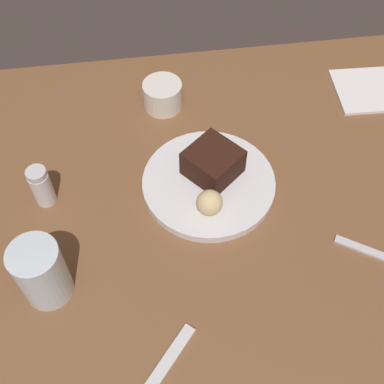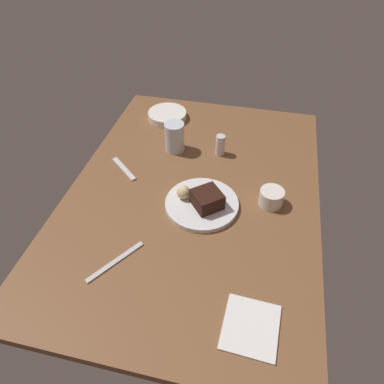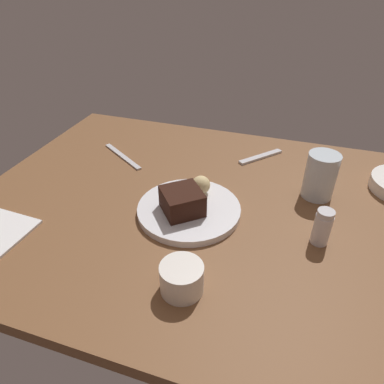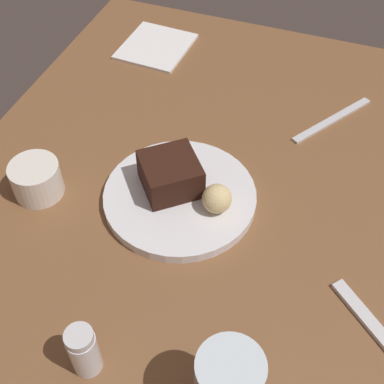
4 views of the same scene
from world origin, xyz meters
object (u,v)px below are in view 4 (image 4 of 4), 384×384
bread_roll (217,199)px  dessert_plate (180,197)px  dessert_spoon (373,326)px  chocolate_cake_slice (170,174)px  coffee_cup (37,179)px  folded_napkin (156,46)px  butter_knife (332,120)px  salt_shaker (84,351)px

bread_roll → dessert_plate: bearing=81.5°
dessert_spoon → chocolate_cake_slice: bearing=-159.7°
coffee_cup → dessert_spoon: bearing=-96.3°
dessert_plate → dessert_spoon: size_ratio=1.60×
dessert_plate → folded_napkin: (37.92, 19.99, -0.53)cm
coffee_cup → folded_napkin: coffee_cup is taller
folded_napkin → coffee_cup: bearing=177.7°
bread_roll → butter_knife: size_ratio=0.24×
dessert_spoon → folded_napkin: 71.59cm
chocolate_cake_slice → coffee_cup: chocolate_cake_slice is taller
coffee_cup → butter_knife: coffee_cup is taller
bread_roll → salt_shaker: salt_shaker is taller
salt_shaker → coffee_cup: salt_shaker is taller
folded_napkin → dessert_plate: bearing=-152.2°
dessert_plate → bread_roll: bread_roll is taller
chocolate_cake_slice → butter_knife: chocolate_cake_slice is taller
bread_roll → folded_napkin: bread_roll is taller
dessert_plate → folded_napkin: dessert_plate is taller
dessert_plate → dessert_spoon: bearing=-110.5°
bread_roll → dessert_spoon: size_ratio=0.30×
chocolate_cake_slice → folded_napkin: size_ratio=0.57×
dessert_plate → chocolate_cake_slice: (0.96, 1.88, 3.51)cm
dessert_plate → chocolate_cake_slice: bearing=62.8°
bread_roll → coffee_cup: size_ratio=0.58×
salt_shaker → butter_knife: 59.98cm
butter_knife → dessert_plate: bearing=178.0°
butter_knife → folded_napkin: 40.63cm
salt_shaker → butter_knife: salt_shaker is taller
chocolate_cake_slice → bread_roll: 8.42cm
bread_roll → butter_knife: 31.24cm
dessert_plate → butter_knife: dessert_plate is taller
salt_shaker → chocolate_cake_slice: bearing=1.6°
bread_roll → folded_napkin: bearing=34.1°
dessert_plate → butter_knife: bearing=-35.2°
dessert_spoon → dessert_plate: bearing=-159.3°
coffee_cup → folded_napkin: (43.86, -1.78, -2.53)cm
salt_shaker → butter_knife: size_ratio=0.43×
folded_napkin → dessert_spoon: bearing=-134.0°
bread_roll → coffee_cup: bread_roll is taller
salt_shaker → coffee_cup: bearing=41.9°
dessert_spoon → butter_knife: dessert_spoon is taller
chocolate_cake_slice → salt_shaker: bearing=-178.4°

